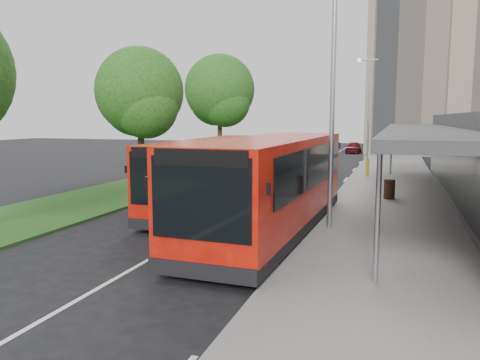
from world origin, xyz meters
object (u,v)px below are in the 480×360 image
at_px(tree_far, 220,94).
at_px(litter_bin, 389,189).
at_px(bus_second, 216,173).
at_px(tree_mid, 140,97).
at_px(bus_main, 272,185).
at_px(bollard, 367,167).
at_px(lamp_post_near, 330,90).
at_px(car_far, 329,145).
at_px(car_near, 354,147).
at_px(lamp_post_far, 368,105).

distance_m(tree_far, litter_bin, 18.70).
xyz_separation_m(tree_far, bus_second, (6.06, -16.34, -4.14)).
bearing_deg(tree_mid, bus_main, -39.49).
bearing_deg(bollard, lamp_post_near, -91.61).
distance_m(bus_second, car_far, 39.39).
distance_m(car_near, car_far, 5.88).
bearing_deg(bus_main, car_far, 97.08).
xyz_separation_m(bus_main, car_far, (-3.98, 42.79, -1.06)).
relative_size(tree_mid, tree_far, 0.87).
bearing_deg(litter_bin, tree_far, 136.29).
bearing_deg(bus_second, car_far, 89.00).
bearing_deg(lamp_post_far, litter_bin, -81.99).
bearing_deg(lamp_post_far, car_far, 104.47).
relative_size(litter_bin, bollard, 0.79).
height_order(tree_mid, tree_far, tree_far).
height_order(tree_far, car_far, tree_far).
xyz_separation_m(lamp_post_far, bollard, (0.42, -5.05, -4.01)).
bearing_deg(bus_second, litter_bin, 27.40).
relative_size(tree_far, bollard, 7.82).
distance_m(tree_far, bus_main, 22.25).
relative_size(tree_mid, bus_second, 0.73).
distance_m(lamp_post_far, car_far, 23.18).
bearing_deg(litter_bin, lamp_post_near, -105.90).
xyz_separation_m(tree_mid, lamp_post_far, (11.13, 12.95, -0.19)).
bearing_deg(car_far, lamp_post_near, -58.10).
height_order(tree_mid, bus_main, tree_mid).
xyz_separation_m(tree_mid, bollard, (11.55, 7.90, -4.20)).
bearing_deg(litter_bin, car_near, 97.91).
bearing_deg(bollard, car_far, 102.71).
bearing_deg(car_far, bus_second, -64.90).
xyz_separation_m(tree_mid, tree_far, (-0.00, 12.00, 0.73)).
bearing_deg(lamp_post_near, lamp_post_far, 90.00).
xyz_separation_m(bus_second, car_near, (2.69, 34.52, -0.87)).
bearing_deg(bollard, lamp_post_far, 94.77).
bearing_deg(car_far, tree_mid, -74.63).
distance_m(lamp_post_near, lamp_post_far, 20.00).
height_order(bus_main, car_far, bus_main).
relative_size(lamp_post_far, bollard, 7.17).
bearing_deg(car_far, litter_bin, -53.75).
xyz_separation_m(lamp_post_near, bus_second, (-5.07, 2.71, -3.22)).
relative_size(bollard, car_near, 0.30).
relative_size(lamp_post_near, bollard, 7.17).
height_order(tree_mid, litter_bin, tree_mid).
xyz_separation_m(tree_mid, car_far, (5.43, 35.03, -4.34)).
xyz_separation_m(tree_far, bus_main, (9.41, -19.76, -4.01)).
xyz_separation_m(tree_mid, bus_second, (6.06, -4.34, -3.42)).
distance_m(bollard, car_near, 22.45).
height_order(litter_bin, car_far, car_far).
bearing_deg(lamp_post_near, bus_second, 151.87).
bearing_deg(lamp_post_far, bus_second, -106.33).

